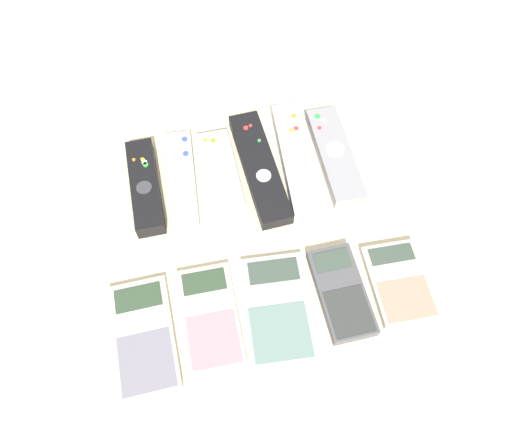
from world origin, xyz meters
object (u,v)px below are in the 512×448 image
object	(u,v)px
remote_0	(145,186)
remote_1	(181,179)
remote_4	(297,159)
calculator_0	(144,336)
remote_3	(259,167)
calculator_1	(210,317)
calculator_4	(399,282)
remote_5	(335,155)
remote_2	(220,175)
calculator_2	(279,307)
calculator_3	(341,292)

from	to	relation	value
remote_0	remote_1	distance (m)	0.06
remote_4	calculator_0	size ratio (longest dim) A/B	1.35
remote_3	remote_4	xyz separation A→B (m)	(0.06, 0.00, 0.00)
remote_1	remote_3	size ratio (longest dim) A/B	0.84
calculator_1	calculator_4	size ratio (longest dim) A/B	1.21
remote_5	remote_2	bearing A→B (deg)	-178.64
remote_3	remote_1	bearing A→B (deg)	174.37
remote_0	remote_2	size ratio (longest dim) A/B	1.05
remote_5	calculator_2	world-z (taller)	remote_5
remote_3	calculator_2	size ratio (longest dim) A/B	1.35
remote_2	calculator_0	bearing A→B (deg)	-122.76
remote_2	remote_4	xyz separation A→B (m)	(0.13, 0.01, -0.00)
remote_1	remote_2	size ratio (longest dim) A/B	1.15
remote_0	calculator_0	bearing A→B (deg)	-97.10
remote_0	remote_4	bearing A→B (deg)	-0.06
remote_0	calculator_0	world-z (taller)	remote_0
calculator_3	calculator_2	bearing A→B (deg)	-179.39
remote_3	calculator_4	world-z (taller)	remote_3
calculator_4	remote_0	bearing A→B (deg)	147.05
remote_1	calculator_1	world-z (taller)	remote_1
remote_2	remote_4	world-z (taller)	same
remote_5	calculator_3	bearing A→B (deg)	-103.53
remote_4	remote_5	size ratio (longest dim) A/B	1.17
remote_0	remote_1	size ratio (longest dim) A/B	0.91
remote_0	calculator_3	xyz separation A→B (m)	(0.25, -0.23, -0.00)
remote_2	remote_1	bearing A→B (deg)	171.53
calculator_0	calculator_2	world-z (taller)	same
calculator_0	calculator_2	size ratio (longest dim) A/B	1.00
remote_0	calculator_1	distance (m)	0.23
calculator_3	calculator_4	world-z (taller)	calculator_3
remote_0	remote_5	distance (m)	0.31
remote_5	calculator_1	bearing A→B (deg)	-136.58
remote_0	calculator_2	distance (m)	0.28
calculator_3	remote_1	bearing A→B (deg)	128.36
remote_3	remote_5	distance (m)	0.12
calculator_4	calculator_2	bearing A→B (deg)	-178.02
remote_0	calculator_0	xyz separation A→B (m)	(-0.02, -0.23, -0.01)
calculator_0	calculator_3	distance (m)	0.28
remote_3	remote_4	world-z (taller)	remote_4
remote_0	calculator_2	world-z (taller)	remote_0
calculator_3	calculator_4	size ratio (longest dim) A/B	1.13
remote_0	calculator_1	bearing A→B (deg)	-74.59
remote_4	calculator_4	xyz separation A→B (m)	(0.09, -0.23, -0.01)
remote_0	remote_5	world-z (taller)	remote_0
remote_2	calculator_1	xyz separation A→B (m)	(-0.05, -0.22, -0.01)
remote_5	calculator_0	world-z (taller)	remote_5
calculator_1	calculator_2	bearing A→B (deg)	-3.64
calculator_0	calculator_4	distance (m)	0.36
calculator_2	calculator_4	world-z (taller)	calculator_4
remote_0	calculator_4	size ratio (longest dim) A/B	1.36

